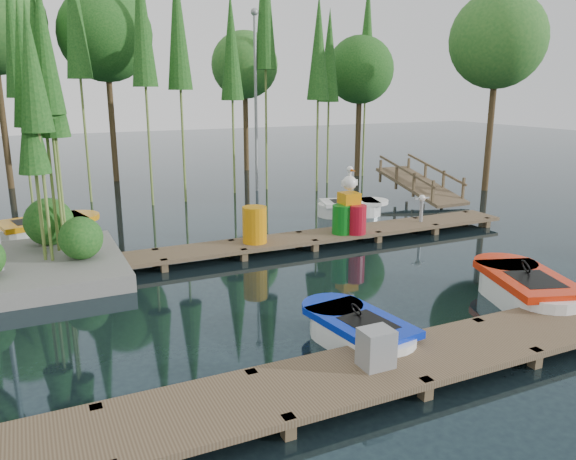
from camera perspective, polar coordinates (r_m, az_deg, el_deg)
name	(u,v)px	position (r m, az deg, el deg)	size (l,w,h in m)	color
ground_plane	(277,285)	(12.52, -1.10, -5.65)	(90.00, 90.00, 0.00)	#1B2C33
near_dock	(399,364)	(8.86, 11.24, -13.20)	(18.00, 1.50, 0.50)	brown
far_dock	(273,243)	(15.01, -1.53, -1.29)	(15.00, 1.20, 0.50)	brown
tree_screen	(97,31)	(21.58, -18.82, 18.56)	(34.42, 18.53, 10.31)	#44331D
lamp_rear	(256,87)	(23.44, -3.32, 14.34)	(0.30, 0.30, 7.25)	gray
ramp	(420,184)	(22.39, 13.28, 4.53)	(1.50, 3.94, 1.49)	brown
boat_blue	(359,333)	(9.75, 7.18, -10.32)	(1.39, 2.55, 0.82)	white
boat_red	(526,290)	(12.41, 23.01, -5.65)	(2.16, 3.18, 0.98)	white
boat_yellow_far	(45,229)	(17.51, -23.44, 0.06)	(3.14, 1.96, 1.46)	white
boat_white_far	(351,208)	(19.24, 6.37, 2.24)	(2.65, 1.71, 1.16)	white
utility_cabinet	(376,348)	(8.47, 8.95, -11.75)	(0.47, 0.40, 0.58)	gray
yellow_barrel	(255,225)	(14.67, -3.41, 0.54)	(0.64, 0.64, 0.96)	orange
drum_cluster	(350,213)	(15.77, 6.36, 1.72)	(1.08, 0.99, 1.86)	#0B6614
seagull_post	(422,204)	(17.36, 13.43, 2.62)	(0.52, 0.28, 0.83)	gray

